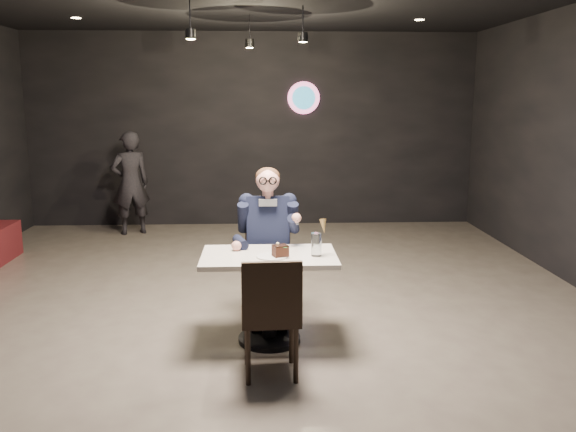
{
  "coord_description": "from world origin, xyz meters",
  "views": [
    {
      "loc": [
        0.12,
        -5.16,
        2.01
      ],
      "look_at": [
        0.37,
        0.26,
        0.95
      ],
      "focal_mm": 38.0,
      "sensor_mm": 36.0,
      "label": 1
    }
  ],
  "objects_px": {
    "main_table": "(269,298)",
    "chair_near": "(270,314)",
    "seated_man": "(268,242)",
    "sundae_glass": "(316,244)",
    "passerby": "(131,183)",
    "chair_far": "(268,270)"
  },
  "relations": [
    {
      "from": "main_table",
      "to": "chair_near",
      "type": "height_order",
      "value": "chair_near"
    },
    {
      "from": "chair_near",
      "to": "seated_man",
      "type": "height_order",
      "value": "seated_man"
    },
    {
      "from": "chair_near",
      "to": "sundae_glass",
      "type": "relative_size",
      "value": 4.91
    },
    {
      "from": "main_table",
      "to": "passerby",
      "type": "height_order",
      "value": "passerby"
    },
    {
      "from": "chair_far",
      "to": "seated_man",
      "type": "bearing_deg",
      "value": -90.0
    },
    {
      "from": "main_table",
      "to": "sundae_glass",
      "type": "relative_size",
      "value": 5.87
    },
    {
      "from": "chair_far",
      "to": "seated_man",
      "type": "relative_size",
      "value": 0.64
    },
    {
      "from": "chair_far",
      "to": "passerby",
      "type": "relative_size",
      "value": 0.6
    },
    {
      "from": "main_table",
      "to": "passerby",
      "type": "xyz_separation_m",
      "value": [
        -1.99,
        4.2,
        0.39
      ]
    },
    {
      "from": "passerby",
      "to": "seated_man",
      "type": "bearing_deg",
      "value": 94.85
    },
    {
      "from": "sundae_glass",
      "to": "passerby",
      "type": "xyz_separation_m",
      "value": [
        -2.37,
        4.25,
        -0.08
      ]
    },
    {
      "from": "sundae_glass",
      "to": "chair_near",
      "type": "bearing_deg",
      "value": -124.83
    },
    {
      "from": "main_table",
      "to": "seated_man",
      "type": "height_order",
      "value": "seated_man"
    },
    {
      "from": "main_table",
      "to": "sundae_glass",
      "type": "distance_m",
      "value": 0.61
    },
    {
      "from": "passerby",
      "to": "chair_far",
      "type": "bearing_deg",
      "value": 94.85
    },
    {
      "from": "seated_man",
      "to": "sundae_glass",
      "type": "height_order",
      "value": "seated_man"
    },
    {
      "from": "chair_near",
      "to": "seated_man",
      "type": "xyz_separation_m",
      "value": [
        0.0,
        1.16,
        0.26
      ]
    },
    {
      "from": "main_table",
      "to": "chair_far",
      "type": "bearing_deg",
      "value": 90.0
    },
    {
      "from": "chair_near",
      "to": "seated_man",
      "type": "relative_size",
      "value": 0.64
    },
    {
      "from": "passerby",
      "to": "main_table",
      "type": "bearing_deg",
      "value": 91.6
    },
    {
      "from": "sundae_glass",
      "to": "passerby",
      "type": "relative_size",
      "value": 0.12
    },
    {
      "from": "chair_near",
      "to": "chair_far",
      "type": "bearing_deg",
      "value": 87.25
    }
  ]
}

